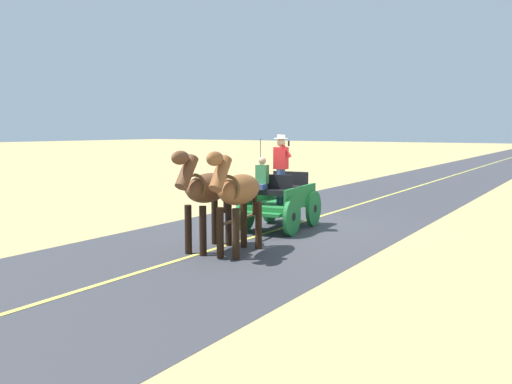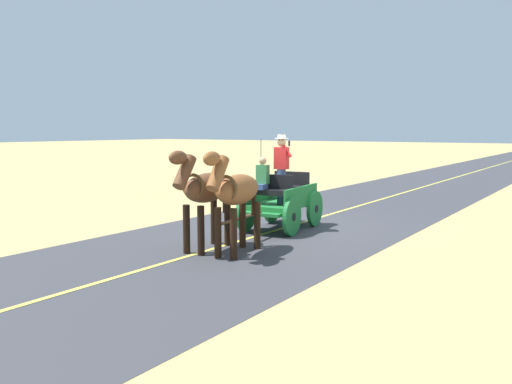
# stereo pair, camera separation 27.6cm
# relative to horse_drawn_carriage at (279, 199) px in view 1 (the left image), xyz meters

# --- Properties ---
(ground_plane) EXTENTS (200.00, 200.00, 0.00)m
(ground_plane) POSITION_rel_horse_drawn_carriage_xyz_m (-0.02, -0.48, -0.82)
(ground_plane) COLOR tan
(road_surface) EXTENTS (6.29, 160.00, 0.01)m
(road_surface) POSITION_rel_horse_drawn_carriage_xyz_m (-0.02, -0.48, -0.81)
(road_surface) COLOR #38383D
(road_surface) RESTS_ON ground
(road_centre_stripe) EXTENTS (0.12, 160.00, 0.00)m
(road_centre_stripe) POSITION_rel_horse_drawn_carriage_xyz_m (-0.02, -0.48, -0.81)
(road_centre_stripe) COLOR #DBCC4C
(road_centre_stripe) RESTS_ON road_surface
(horse_drawn_carriage) EXTENTS (1.67, 4.52, 2.50)m
(horse_drawn_carriage) POSITION_rel_horse_drawn_carriage_xyz_m (0.00, 0.00, 0.00)
(horse_drawn_carriage) COLOR #1E7233
(horse_drawn_carriage) RESTS_ON ground
(horse_near_side) EXTENTS (0.77, 2.15, 2.21)m
(horse_near_side) POSITION_rel_horse_drawn_carriage_xyz_m (-0.72, 2.97, 0.51)
(horse_near_side) COLOR brown
(horse_near_side) RESTS_ON ground
(horse_off_side) EXTENTS (0.74, 2.14, 2.21)m
(horse_off_side) POSITION_rel_horse_drawn_carriage_xyz_m (0.04, 3.05, 0.51)
(horse_off_side) COLOR brown
(horse_off_side) RESTS_ON ground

